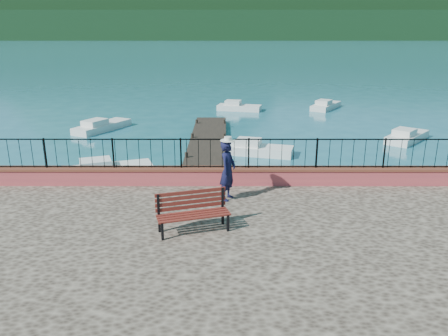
{
  "coord_description": "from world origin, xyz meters",
  "views": [
    {
      "loc": [
        -1.09,
        -9.92,
        6.06
      ],
      "look_at": [
        -1.1,
        2.0,
        2.3
      ],
      "focal_mm": 35.0,
      "sensor_mm": 36.0,
      "label": 1
    }
  ],
  "objects_px": {
    "boat_1": "(259,147)",
    "boat_5": "(326,104)",
    "boat_4": "(239,105)",
    "park_bench": "(193,220)",
    "boat_0": "(109,167)",
    "boat_3": "(102,124)",
    "boat_2": "(407,134)",
    "person": "(228,171)"
  },
  "relations": [
    {
      "from": "person",
      "to": "boat_1",
      "type": "xyz_separation_m",
      "value": [
        1.64,
        9.27,
        -1.71
      ]
    },
    {
      "from": "person",
      "to": "boat_4",
      "type": "bearing_deg",
      "value": 18.74
    },
    {
      "from": "park_bench",
      "to": "boat_5",
      "type": "height_order",
      "value": "park_bench"
    },
    {
      "from": "boat_0",
      "to": "boat_4",
      "type": "bearing_deg",
      "value": 49.27
    },
    {
      "from": "boat_1",
      "to": "boat_5",
      "type": "bearing_deg",
      "value": 79.61
    },
    {
      "from": "boat_0",
      "to": "boat_3",
      "type": "relative_size",
      "value": 0.88
    },
    {
      "from": "boat_4",
      "to": "boat_1",
      "type": "bearing_deg",
      "value": -73.71
    },
    {
      "from": "boat_2",
      "to": "person",
      "type": "bearing_deg",
      "value": -178.93
    },
    {
      "from": "boat_1",
      "to": "boat_0",
      "type": "bearing_deg",
      "value": -138.16
    },
    {
      "from": "person",
      "to": "boat_3",
      "type": "xyz_separation_m",
      "value": [
        -7.87,
        14.97,
        -1.71
      ]
    },
    {
      "from": "boat_1",
      "to": "boat_2",
      "type": "bearing_deg",
      "value": 33.24
    },
    {
      "from": "person",
      "to": "boat_2",
      "type": "bearing_deg",
      "value": -19.05
    },
    {
      "from": "park_bench",
      "to": "person",
      "type": "distance_m",
      "value": 2.44
    },
    {
      "from": "person",
      "to": "boat_2",
      "type": "xyz_separation_m",
      "value": [
        10.41,
        12.16,
        -1.71
      ]
    },
    {
      "from": "boat_0",
      "to": "boat_5",
      "type": "height_order",
      "value": "same"
    },
    {
      "from": "person",
      "to": "park_bench",
      "type": "bearing_deg",
      "value": 179.58
    },
    {
      "from": "boat_3",
      "to": "boat_5",
      "type": "distance_m",
      "value": 17.87
    },
    {
      "from": "boat_3",
      "to": "boat_5",
      "type": "height_order",
      "value": "same"
    },
    {
      "from": "boat_5",
      "to": "boat_2",
      "type": "bearing_deg",
      "value": -135.92
    },
    {
      "from": "park_bench",
      "to": "boat_2",
      "type": "bearing_deg",
      "value": 34.61
    },
    {
      "from": "park_bench",
      "to": "boat_2",
      "type": "xyz_separation_m",
      "value": [
        11.29,
        14.36,
        -1.1
      ]
    },
    {
      "from": "boat_5",
      "to": "boat_3",
      "type": "bearing_deg",
      "value": 148.59
    },
    {
      "from": "park_bench",
      "to": "boat_1",
      "type": "xyz_separation_m",
      "value": [
        2.53,
        11.47,
        -1.1
      ]
    },
    {
      "from": "boat_0",
      "to": "boat_2",
      "type": "relative_size",
      "value": 1.04
    },
    {
      "from": "boat_0",
      "to": "boat_5",
      "type": "relative_size",
      "value": 0.98
    },
    {
      "from": "person",
      "to": "boat_3",
      "type": "distance_m",
      "value": 17.0
    },
    {
      "from": "boat_1",
      "to": "boat_4",
      "type": "relative_size",
      "value": 1.02
    },
    {
      "from": "boat_0",
      "to": "boat_4",
      "type": "distance_m",
      "value": 17.44
    },
    {
      "from": "boat_0",
      "to": "boat_3",
      "type": "distance_m",
      "value": 9.53
    },
    {
      "from": "boat_2",
      "to": "boat_4",
      "type": "relative_size",
      "value": 1.05
    },
    {
      "from": "boat_4",
      "to": "boat_5",
      "type": "relative_size",
      "value": 0.9
    },
    {
      "from": "boat_1",
      "to": "boat_5",
      "type": "relative_size",
      "value": 0.92
    },
    {
      "from": "boat_3",
      "to": "boat_2",
      "type": "bearing_deg",
      "value": -71.14
    },
    {
      "from": "boat_0",
      "to": "boat_5",
      "type": "distance_m",
      "value": 21.63
    },
    {
      "from": "park_bench",
      "to": "boat_4",
      "type": "bearing_deg",
      "value": 68.19
    },
    {
      "from": "boat_2",
      "to": "boat_3",
      "type": "relative_size",
      "value": 0.85
    },
    {
      "from": "person",
      "to": "boat_5",
      "type": "distance_m",
      "value": 24.39
    },
    {
      "from": "boat_3",
      "to": "person",
      "type": "bearing_deg",
      "value": -124.66
    },
    {
      "from": "boat_4",
      "to": "boat_5",
      "type": "height_order",
      "value": "same"
    },
    {
      "from": "park_bench",
      "to": "boat_1",
      "type": "relative_size",
      "value": 0.55
    },
    {
      "from": "park_bench",
      "to": "boat_5",
      "type": "distance_m",
      "value": 26.72
    },
    {
      "from": "boat_2",
      "to": "boat_5",
      "type": "xyz_separation_m",
      "value": [
        -2.28,
        10.77,
        0.0
      ]
    }
  ]
}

